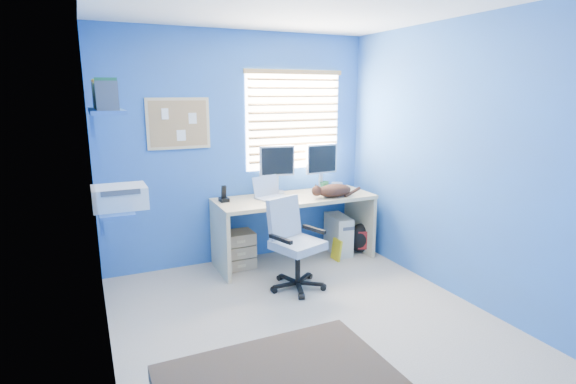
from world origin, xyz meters
name	(u,v)px	position (x,y,z in m)	size (l,w,h in m)	color
floor	(304,319)	(0.00, 0.00, 0.00)	(3.00, 3.20, 0.00)	beige
ceiling	(307,1)	(0.00, 0.00, 2.50)	(3.00, 3.20, 0.00)	white
wall_back	(239,149)	(0.00, 1.60, 1.25)	(3.00, 0.01, 2.50)	#3662AD
wall_front	(462,228)	(0.00, -1.60, 1.25)	(3.00, 0.01, 2.50)	#3662AD
wall_left	(97,190)	(-1.50, 0.00, 1.25)	(0.01, 3.20, 2.50)	#3662AD
wall_right	(452,161)	(1.50, 0.00, 1.25)	(0.01, 3.20, 2.50)	#3662AD
desk	(295,229)	(0.51, 1.26, 0.37)	(1.75, 0.65, 0.74)	tan
laptop	(273,188)	(0.26, 1.29, 0.85)	(0.33, 0.26, 0.22)	silver
monitor_left	(276,170)	(0.40, 1.52, 1.01)	(0.40, 0.12, 0.54)	silver
monitor_right	(321,167)	(0.94, 1.45, 1.01)	(0.40, 0.12, 0.54)	silver
phone	(224,194)	(-0.26, 1.37, 0.82)	(0.09, 0.11, 0.17)	black
mug	(324,186)	(0.97, 1.42, 0.79)	(0.10, 0.09, 0.10)	#226939
cd_spindle	(337,186)	(1.16, 1.44, 0.78)	(0.13, 0.13, 0.07)	silver
cat	(334,191)	(0.90, 1.07, 0.81)	(0.40, 0.21, 0.14)	black
tower_pc	(338,234)	(1.09, 1.27, 0.23)	(0.19, 0.44, 0.45)	beige
drawer_boxes	(237,250)	(-0.14, 1.33, 0.20)	(0.35, 0.28, 0.41)	tan
yellow_book	(337,250)	(0.95, 1.07, 0.12)	(0.03, 0.17, 0.24)	yellow
backpack	(361,238)	(1.34, 1.17, 0.18)	(0.30, 0.23, 0.35)	black
office_chair	(295,255)	(0.21, 0.62, 0.33)	(0.64, 0.64, 0.87)	black
window_blinds	(294,120)	(0.65, 1.57, 1.55)	(1.15, 0.05, 1.10)	white
corkboard	(178,124)	(-0.65, 1.58, 1.55)	(0.64, 0.02, 0.52)	tan
wall_shelves	(111,147)	(-1.35, 0.75, 1.43)	(0.42, 0.90, 1.05)	#305FAE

